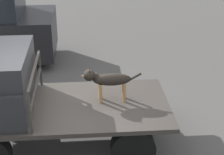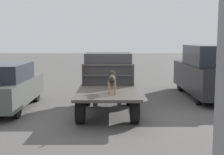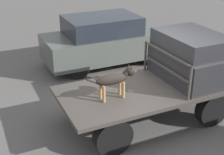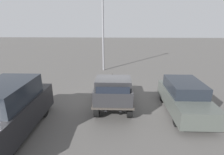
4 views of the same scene
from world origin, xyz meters
TOP-DOWN VIEW (x-y plane):
  - ground_plane at (0.00, 0.00)m, footprint 80.00×80.00m
  - flatbed_truck at (0.00, 0.00)m, footprint 3.85×1.86m
  - truck_cab at (1.16, 0.00)m, footprint 1.37×1.74m
  - truck_headboard at (0.43, 0.00)m, footprint 0.04×1.74m
  - dog at (-0.82, -0.13)m, footprint 1.09×0.23m
  - parked_sedan at (0.59, 3.49)m, footprint 4.03×1.72m
  - parked_pickup_far at (2.72, -4.11)m, footprint 4.83×1.94m
  - light_pole_near at (-7.06, -1.12)m, footprint 0.39×0.39m

SIDE VIEW (x-z plane):
  - ground_plane at x=0.00m, z-range 0.00..0.00m
  - flatbed_truck at x=0.00m, z-range 0.18..1.00m
  - parked_sedan at x=0.59m, z-range 0.01..1.57m
  - parked_pickup_far at x=2.72m, z-range -0.03..2.08m
  - dog at x=-0.82m, z-range 0.91..1.57m
  - truck_headboard at x=0.43m, z-range 0.94..1.67m
  - truck_cab at x=1.16m, z-range 0.79..1.86m
  - light_pole_near at x=-7.06m, z-range 0.74..7.63m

